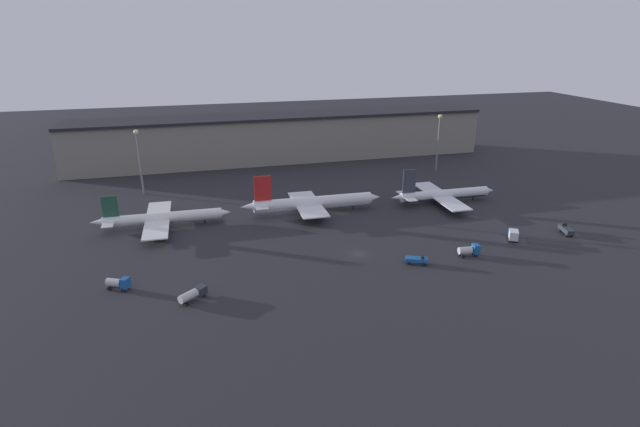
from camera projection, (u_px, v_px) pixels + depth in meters
The scene contains 13 objects.
ground at pixel (359, 254), 136.54m from camera, with size 600.00×600.00×0.00m, color #26262B.
terminal_building at pixel (283, 137), 230.00m from camera, with size 188.70×22.26×21.08m.
airplane_0 at pixel (162, 218), 153.77m from camera, with size 41.94×32.88×11.25m.
airplane_1 at pixel (312, 203), 165.38m from camera, with size 47.68×26.49×13.92m.
airplane_2 at pixel (443, 195), 175.17m from camera, with size 39.34×32.03×13.02m.
service_vehicle_0 at pixel (192, 294), 112.62m from camera, with size 6.73×5.88×2.65m.
service_vehicle_1 at pixel (469, 250), 134.54m from camera, with size 5.81×2.82×3.31m.
service_vehicle_2 at pixel (513, 234), 144.78m from camera, with size 5.12×6.25×3.21m.
service_vehicle_3 at pixel (417, 260), 130.33m from camera, with size 6.23×4.45×2.53m.
service_vehicle_4 at pixel (118, 283), 117.40m from camera, with size 5.91×4.36×3.17m.
service_vehicle_5 at pixel (566, 229), 149.38m from camera, with size 3.61×6.57×2.84m.
lamp_post_0 at pixel (139, 153), 179.99m from camera, with size 1.80×1.80×24.15m.
lamp_post_1 at pixel (439, 136), 209.10m from camera, with size 1.80×1.80×24.43m.
Camera 1 is at (-42.68, -116.93, 58.18)m, focal length 28.00 mm.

